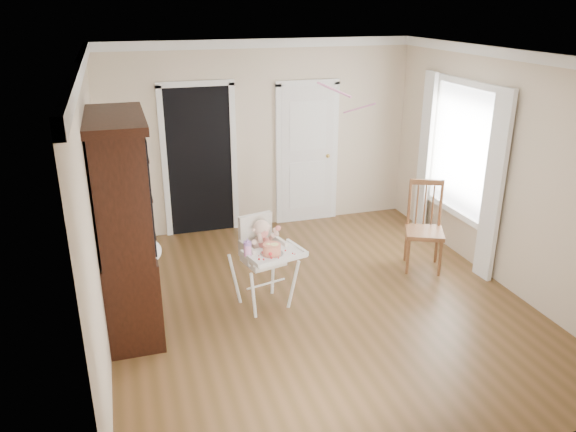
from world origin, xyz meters
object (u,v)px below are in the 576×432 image
object	(u,v)px
cake	(272,249)
china_cabinet	(126,227)
high_chair	(263,252)
dining_chair	(424,229)
sippy_cup	(248,248)

from	to	relation	value
cake	china_cabinet	distance (m)	1.48
cake	high_chair	bearing A→B (deg)	96.89
china_cabinet	dining_chair	bearing A→B (deg)	5.39
high_chair	sippy_cup	distance (m)	0.35
sippy_cup	china_cabinet	bearing A→B (deg)	169.05
china_cabinet	dining_chair	distance (m)	3.62
cake	china_cabinet	world-z (taller)	china_cabinet
sippy_cup	china_cabinet	size ratio (longest dim) A/B	0.09
china_cabinet	sippy_cup	bearing A→B (deg)	-10.95
high_chair	china_cabinet	bearing A→B (deg)	165.63
cake	dining_chair	distance (m)	2.23
cake	china_cabinet	xyz separation A→B (m)	(-1.42, 0.25, 0.32)
high_chair	china_cabinet	world-z (taller)	china_cabinet
cake	dining_chair	bearing A→B (deg)	15.42
high_chair	cake	xyz separation A→B (m)	(0.03, -0.24, 0.14)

